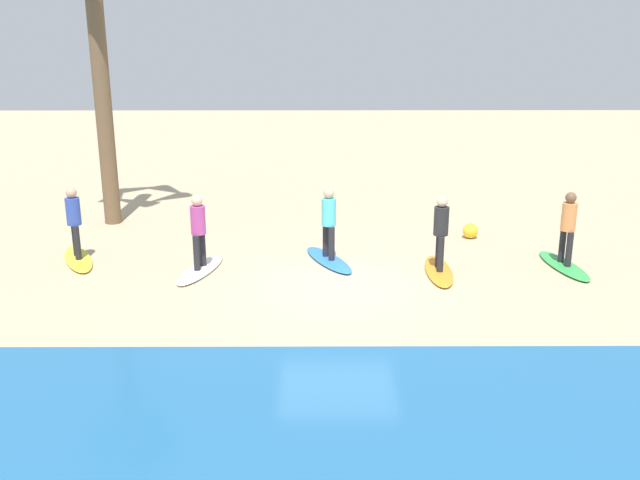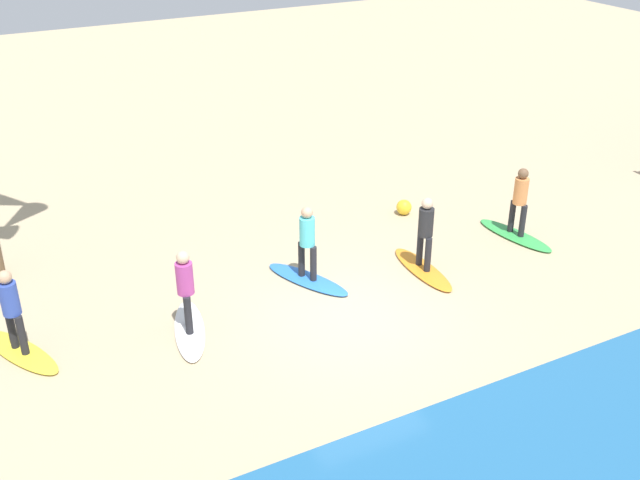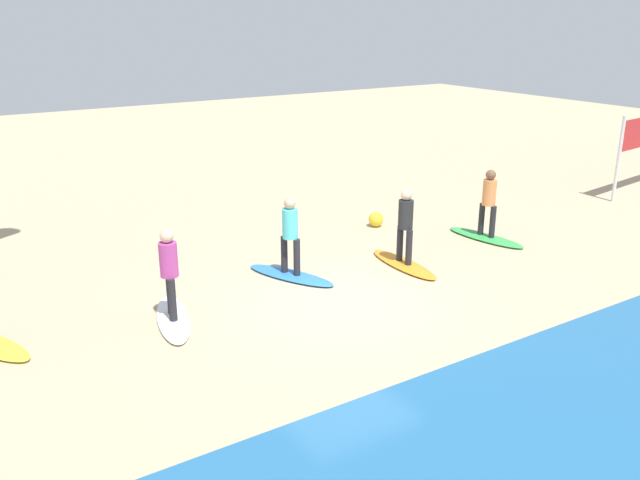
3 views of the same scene
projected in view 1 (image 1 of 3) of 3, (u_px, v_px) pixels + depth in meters
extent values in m
plane|color=tan|center=(338.00, 286.00, 14.97)|extent=(60.00, 60.00, 0.00)
ellipsoid|color=green|center=(564.00, 266.00, 16.09)|extent=(0.88, 2.16, 0.09)
cylinder|color=#232328|center=(569.00, 249.00, 15.81)|extent=(0.14, 0.14, 0.78)
cylinder|color=#232328|center=(562.00, 245.00, 16.11)|extent=(0.14, 0.14, 0.78)
cylinder|color=#E58C4C|center=(569.00, 217.00, 15.75)|extent=(0.32, 0.32, 0.62)
sphere|color=brown|center=(571.00, 198.00, 15.63)|extent=(0.24, 0.24, 0.24)
ellipsoid|color=orange|center=(439.00, 271.00, 15.75)|extent=(0.64, 2.12, 0.09)
cylinder|color=#232328|center=(441.00, 254.00, 15.47)|extent=(0.14, 0.14, 0.78)
cylinder|color=#232328|center=(439.00, 250.00, 15.78)|extent=(0.14, 0.14, 0.78)
cylinder|color=#262628|center=(441.00, 221.00, 15.42)|extent=(0.32, 0.32, 0.62)
sphere|color=beige|center=(442.00, 202.00, 15.29)|extent=(0.24, 0.24, 0.24)
ellipsoid|color=blue|center=(329.00, 260.00, 16.48)|extent=(1.36, 2.15, 0.09)
cylinder|color=#232328|center=(332.00, 244.00, 16.21)|extent=(0.14, 0.14, 0.78)
cylinder|color=#232328|center=(326.00, 240.00, 16.49)|extent=(0.14, 0.14, 0.78)
cylinder|color=#4CC6D1|center=(329.00, 212.00, 16.14)|extent=(0.32, 0.32, 0.62)
sphere|color=tan|center=(329.00, 193.00, 16.02)|extent=(0.24, 0.24, 0.24)
ellipsoid|color=white|center=(201.00, 270.00, 15.84)|extent=(1.10, 2.17, 0.09)
cylinder|color=#232328|center=(197.00, 253.00, 15.56)|extent=(0.14, 0.14, 0.78)
cylinder|color=#232328|center=(203.00, 249.00, 15.86)|extent=(0.14, 0.14, 0.78)
cylinder|color=#B74293|center=(198.00, 220.00, 15.50)|extent=(0.32, 0.32, 0.62)
sphere|color=beige|center=(197.00, 201.00, 15.37)|extent=(0.24, 0.24, 0.24)
ellipsoid|color=yellow|center=(78.00, 259.00, 16.53)|extent=(1.39, 2.14, 0.09)
cylinder|color=#232328|center=(77.00, 243.00, 16.27)|extent=(0.14, 0.14, 0.78)
cylinder|color=#232328|center=(75.00, 239.00, 16.54)|extent=(0.14, 0.14, 0.78)
cylinder|color=#334CAD|center=(73.00, 211.00, 16.20)|extent=(0.32, 0.32, 0.62)
sphere|color=tan|center=(71.00, 193.00, 16.07)|extent=(0.24, 0.24, 0.24)
cylinder|color=brown|center=(102.00, 94.00, 18.63)|extent=(0.44, 0.44, 6.93)
sphere|color=yellow|center=(470.00, 231.00, 18.21)|extent=(0.38, 0.38, 0.38)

